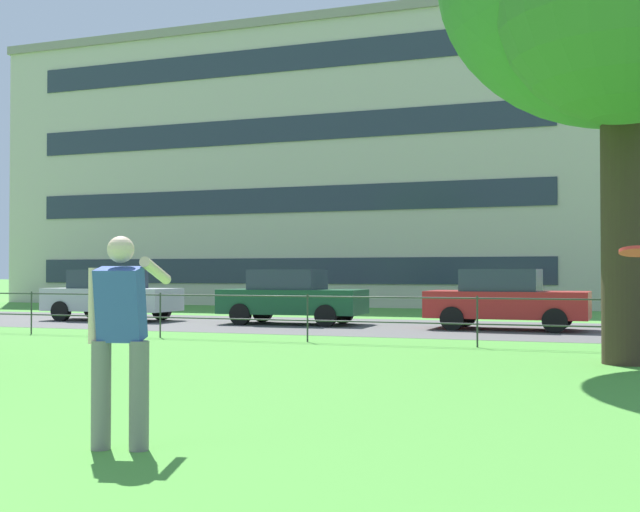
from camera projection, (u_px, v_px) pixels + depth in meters
The scene contains 8 objects.
street_strip at pixel (376, 327), 21.84m from camera, with size 80.00×6.95×0.01m, color #565454.
park_fence at pixel (308, 310), 17.01m from camera, with size 35.28×0.04×1.00m.
person_thrower at pixel (121, 334), 6.66m from camera, with size 0.50×0.85×1.74m.
frisbee at pixel (637, 251), 6.25m from camera, with size 0.28×0.28×0.08m.
car_silver_center at pixel (111, 295), 24.74m from camera, with size 4.01×1.84×1.54m.
car_dark_green_right at pixel (291, 297), 22.92m from camera, with size 4.05×1.92×1.54m.
car_red_far_left at pixel (506, 299), 20.72m from camera, with size 4.04×1.88×1.54m.
apartment_building_background at pixel (314, 174), 40.34m from camera, with size 28.62×10.59×12.68m.
Camera 1 is at (6.10, -2.69, 1.44)m, focal length 45.84 mm.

